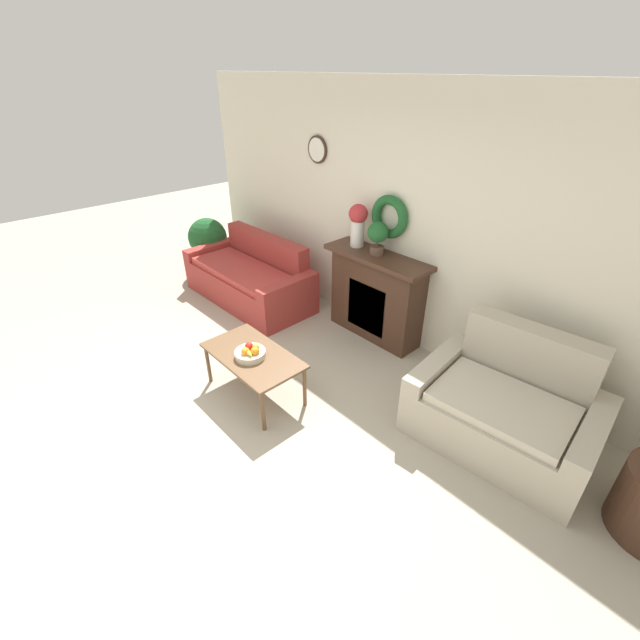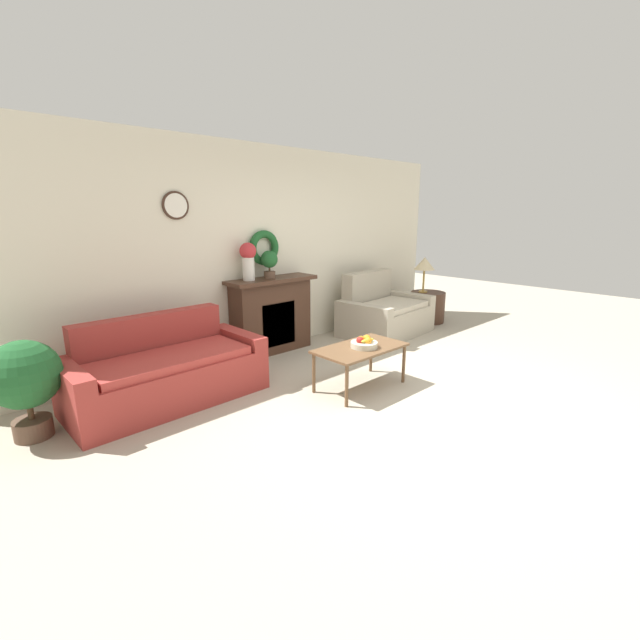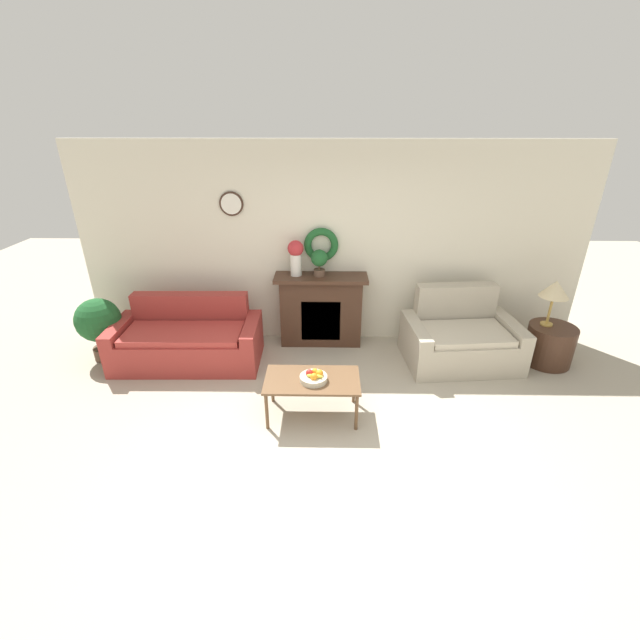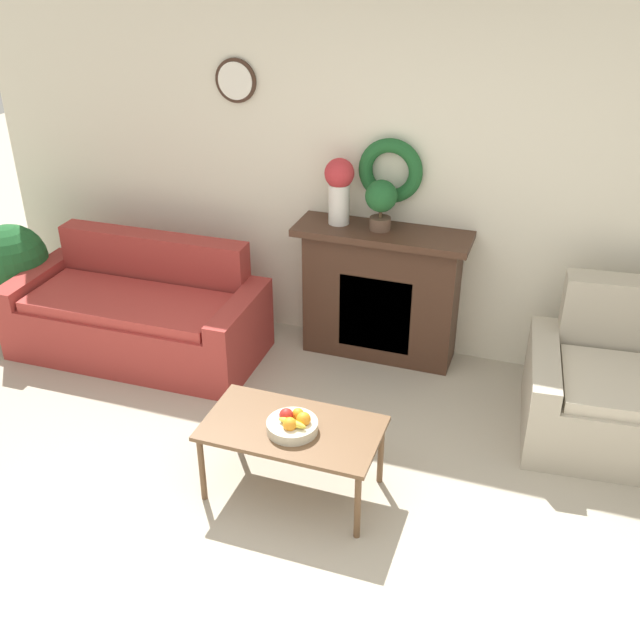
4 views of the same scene
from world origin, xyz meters
name	(u,v)px [view 1 (image 1 of 4)]	position (x,y,z in m)	size (l,w,h in m)	color
ground_plane	(204,440)	(0.00, 0.00, 0.00)	(16.00, 16.00, 0.00)	#ADA38E
wall_back	(404,223)	(-0.01, 2.56, 1.35)	(6.80, 0.16, 2.70)	beige
fireplace	(376,295)	(-0.15, 2.35, 0.51)	(1.25, 0.41, 1.01)	#42281C
couch_left	(251,279)	(-1.87, 1.80, 0.30)	(1.88, 0.89, 0.84)	#9E332D
loveseat_right	(505,409)	(1.68, 1.89, 0.32)	(1.49, 1.07, 0.95)	#B2A893
coffee_table	(253,358)	(-0.21, 0.69, 0.41)	(1.00, 0.55, 0.46)	brown
fruit_bowl	(250,353)	(-0.19, 0.66, 0.50)	(0.29, 0.29, 0.12)	beige
vase_on_mantel_left	(358,222)	(-0.48, 2.36, 1.29)	(0.21, 0.21, 0.47)	silver
potted_plant_on_mantel	(378,235)	(-0.17, 2.34, 1.23)	(0.22, 0.22, 0.36)	brown
potted_plant_floor_by_couch	(208,240)	(-3.02, 1.85, 0.53)	(0.57, 0.57, 0.85)	brown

